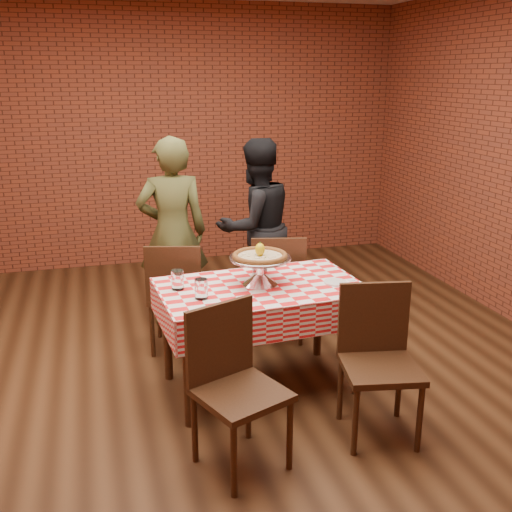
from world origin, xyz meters
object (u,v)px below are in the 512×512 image
object	(u,v)px
diner_olive	(173,233)
water_glass_left	(201,289)
chair_far_left	(177,294)
diner_black	(256,227)
chair_far_right	(276,285)
pizza_stand	(260,271)
water_glass_right	(178,280)
pizza	(260,257)
table	(261,337)
condiment_caddy	(260,263)
chair_near_left	(241,393)
chair_near_right	(381,367)

from	to	relation	value
diner_olive	water_glass_left	bearing A→B (deg)	92.53
chair_far_left	diner_black	world-z (taller)	diner_black
chair_far_right	pizza_stand	bearing A→B (deg)	77.48
diner_black	pizza_stand	bearing A→B (deg)	58.76
water_glass_right	diner_olive	xyz separation A→B (m)	(0.14, 1.24, 0.00)
chair_far_right	pizza	bearing A→B (deg)	77.48
table	pizza	xyz separation A→B (m)	(0.00, 0.03, 0.58)
condiment_caddy	diner_black	xyz separation A→B (m)	(0.29, 1.16, -0.03)
pizza_stand	diner_olive	world-z (taller)	diner_olive
pizza_stand	chair_far_left	distance (m)	0.98
chair_near_left	chair_far_left	size ratio (longest dim) A/B	1.02
pizza_stand	diner_black	world-z (taller)	diner_black
water_glass_left	chair_near_right	size ratio (longest dim) A/B	0.14
table	diner_black	distance (m)	1.53
chair_far_left	water_glass_left	bearing A→B (deg)	106.72
condiment_caddy	chair_near_left	xyz separation A→B (m)	(-0.42, -1.11, -0.37)
water_glass_left	chair_far_left	distance (m)	1.00
water_glass_left	diner_black	bearing A→B (deg)	63.03
condiment_caddy	chair_far_right	world-z (taller)	chair_far_right
water_glass_left	water_glass_right	bearing A→B (deg)	119.23
chair_far_right	diner_black	size ratio (longest dim) A/B	0.57
condiment_caddy	chair_far_left	world-z (taller)	condiment_caddy
pizza	diner_olive	size ratio (longest dim) A/B	0.23
pizza_stand	chair_near_left	bearing A→B (deg)	-112.07
chair_near_left	table	bearing A→B (deg)	45.20
pizza	chair_far_left	bearing A→B (deg)	121.49
pizza_stand	chair_near_left	world-z (taller)	pizza_stand
chair_near_left	condiment_caddy	bearing A→B (deg)	46.96
table	chair_far_left	size ratio (longest dim) A/B	1.49
table	condiment_caddy	distance (m)	0.53
chair_far_left	table	bearing A→B (deg)	134.89
chair_far_left	chair_far_right	bearing A→B (deg)	-166.45
table	pizza_stand	distance (m)	0.48
table	chair_far_right	world-z (taller)	chair_far_right
water_glass_right	chair_near_left	distance (m)	1.01
water_glass_left	condiment_caddy	size ratio (longest dim) A/B	0.89
water_glass_left	chair_far_left	xyz separation A→B (m)	(-0.03, 0.93, -0.37)
pizza	chair_near_right	distance (m)	1.08
condiment_caddy	chair_near_right	distance (m)	1.19
water_glass_left	chair_near_left	xyz separation A→B (m)	(0.08, -0.71, -0.36)
pizza_stand	chair_far_right	size ratio (longest dim) A/B	0.47
pizza	diner_olive	world-z (taller)	diner_olive
condiment_caddy	chair_near_right	bearing A→B (deg)	-47.98
table	chair_near_right	bearing A→B (deg)	-55.61
table	chair_near_left	distance (m)	0.91
pizza_stand	condiment_caddy	size ratio (longest dim) A/B	2.90
pizza_stand	water_glass_left	bearing A→B (deg)	-159.11
pizza	water_glass_left	distance (m)	0.48
condiment_caddy	chair_far_left	xyz separation A→B (m)	(-0.53, 0.53, -0.38)
table	pizza_stand	world-z (taller)	pizza_stand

